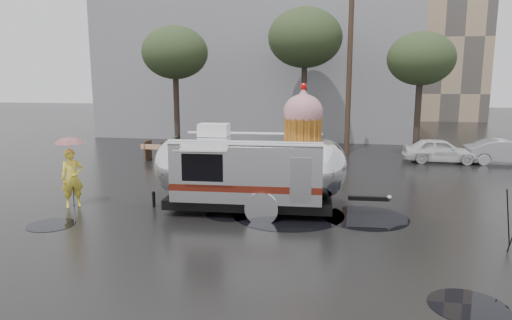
# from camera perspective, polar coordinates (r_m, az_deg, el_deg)

# --- Properties ---
(ground) EXTENTS (120.00, 120.00, 0.00)m
(ground) POSITION_cam_1_polar(r_m,az_deg,el_deg) (12.45, 0.33, -9.09)
(ground) COLOR black
(ground) RESTS_ON ground
(puddles) EXTENTS (11.77, 10.71, 0.01)m
(puddles) POSITION_cam_1_polar(r_m,az_deg,el_deg) (14.25, 4.71, -6.59)
(puddles) COLOR black
(puddles) RESTS_ON ground
(grey_building) EXTENTS (22.00, 12.00, 13.00)m
(grey_building) POSITION_cam_1_polar(r_m,az_deg,el_deg) (36.16, 0.73, 13.93)
(grey_building) COLOR gray
(grey_building) RESTS_ON ground
(utility_pole) EXTENTS (1.60, 0.28, 9.00)m
(utility_pole) POSITION_cam_1_polar(r_m,az_deg,el_deg) (25.58, 11.59, 11.09)
(utility_pole) COLOR #473323
(utility_pole) RESTS_ON ground
(tree_left) EXTENTS (3.64, 3.64, 6.95)m
(tree_left) POSITION_cam_1_polar(r_m,az_deg,el_deg) (26.22, -10.10, 13.00)
(tree_left) COLOR #382D26
(tree_left) RESTS_ON ground
(tree_mid) EXTENTS (4.20, 4.20, 8.03)m
(tree_mid) POSITION_cam_1_polar(r_m,az_deg,el_deg) (26.75, 6.14, 14.87)
(tree_mid) COLOR #382D26
(tree_mid) RESTS_ON ground
(tree_right) EXTENTS (3.36, 3.36, 6.42)m
(tree_right) POSITION_cam_1_polar(r_m,az_deg,el_deg) (24.91, 19.92, 11.74)
(tree_right) COLOR #382D26
(tree_right) RESTS_ON ground
(barricade_row) EXTENTS (4.30, 0.80, 1.00)m
(barricade_row) POSITION_cam_1_polar(r_m,az_deg,el_deg) (23.12, -8.96, 1.10)
(barricade_row) COLOR #473323
(barricade_row) RESTS_ON ground
(airstream_trailer) EXTENTS (7.53, 3.09, 4.06)m
(airstream_trailer) POSITION_cam_1_polar(r_m,az_deg,el_deg) (14.13, -0.42, -0.78)
(airstream_trailer) COLOR silver
(airstream_trailer) RESTS_ON ground
(person_left) EXTENTS (0.81, 0.78, 1.89)m
(person_left) POSITION_cam_1_polar(r_m,az_deg,el_deg) (15.83, -21.99, -2.11)
(person_left) COLOR yellow
(person_left) RESTS_ON ground
(umbrella_pink) EXTENTS (1.12, 1.12, 2.32)m
(umbrella_pink) POSITION_cam_1_polar(r_m,az_deg,el_deg) (15.67, -22.23, 1.43)
(umbrella_pink) COLOR pink
(umbrella_pink) RESTS_ON ground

